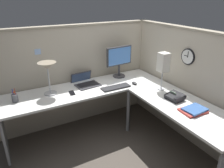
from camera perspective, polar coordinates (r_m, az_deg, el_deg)
ground_plane at (r=3.23m, az=3.31°, el=-14.68°), size 6.80×6.80×0.00m
cubicle_wall_back at (r=3.40m, az=-9.47°, el=2.38°), size 2.57×0.12×1.58m
cubicle_wall_right at (r=3.17m, az=19.75°, el=-0.28°), size 0.12×2.37×1.58m
desk at (r=2.78m, az=1.56°, el=-5.78°), size 2.35×2.15×0.73m
monitor at (r=3.38m, az=1.98°, el=6.69°), size 0.46×0.20×0.50m
laptop at (r=3.21m, az=-7.37°, el=0.53°), size 0.38×0.41×0.22m
keyboard at (r=3.04m, az=0.96°, el=-0.90°), size 0.43×0.15×0.02m
computer_mouse at (r=3.18m, az=6.09°, el=0.23°), size 0.06×0.10×0.03m
desk_lamp_dome at (r=2.85m, az=-17.10°, el=4.05°), size 0.24×0.24×0.44m
pen_cup at (r=2.90m, az=-24.85°, el=-3.44°), size 0.08×0.08×0.18m
cell_phone at (r=2.93m, az=-10.82°, el=-2.40°), size 0.09×0.15×0.01m
office_phone at (r=2.81m, az=16.74°, el=-3.42°), size 0.20×0.22×0.11m
book_stack at (r=2.61m, az=21.28°, el=-6.62°), size 0.30×0.23×0.04m
desk_lamp_paper at (r=2.96m, az=13.76°, el=5.46°), size 0.13×0.13×0.53m
wall_clock at (r=3.00m, az=19.94°, el=6.99°), size 0.04×0.22×0.22m
pinned_note_leftmost at (r=3.09m, az=-19.51°, el=8.24°), size 0.08×0.00×0.08m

